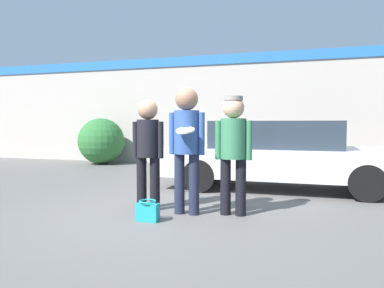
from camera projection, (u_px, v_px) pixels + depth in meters
name	position (u px, v px, depth m)	size (l,w,h in m)	color
ground_plane	(163.00, 214.00, 5.42)	(56.00, 56.00, 0.00)	#5B5956
storefront_building	(243.00, 109.00, 11.57)	(24.00, 0.22, 3.45)	#B2A89E
person_left	(148.00, 145.00, 5.63)	(0.50, 0.33, 1.66)	black
person_middle_with_frisbee	(187.00, 138.00, 5.33)	(0.53, 0.56, 1.82)	#1E2338
person_right	(233.00, 144.00, 5.28)	(0.53, 0.36, 1.69)	black
parked_car_near	(280.00, 154.00, 7.49)	(4.72, 1.92, 1.36)	silver
shrub	(101.00, 141.00, 12.10)	(1.49, 1.49, 1.49)	#2D6B33
handbag	(148.00, 211.00, 4.99)	(0.30, 0.23, 0.28)	teal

